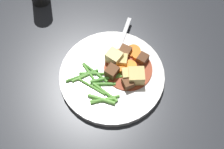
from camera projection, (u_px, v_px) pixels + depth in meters
ground_plane at (112, 78)px, 0.77m from camera, size 3.00×3.00×0.00m
dinner_plate at (112, 76)px, 0.76m from camera, size 0.25×0.25×0.02m
stew_sauce at (128, 69)px, 0.76m from camera, size 0.12×0.12×0.00m
carrot_slice_0 at (130, 67)px, 0.76m from camera, size 0.05×0.05×0.01m
carrot_slice_1 at (118, 56)px, 0.78m from camera, size 0.05×0.05×0.01m
carrot_slice_2 at (137, 56)px, 0.77m from camera, size 0.03×0.03×0.01m
carrot_slice_3 at (119, 68)px, 0.76m from camera, size 0.03×0.03×0.01m
carrot_slice_4 at (133, 51)px, 0.78m from camera, size 0.05×0.05×0.01m
potato_chunk_0 at (129, 75)px, 0.74m from camera, size 0.04×0.04×0.03m
potato_chunk_1 at (121, 60)px, 0.76m from camera, size 0.04×0.04×0.02m
potato_chunk_2 at (114, 57)px, 0.76m from camera, size 0.04×0.04×0.03m
potato_chunk_3 at (136, 76)px, 0.74m from camera, size 0.05×0.05×0.03m
meat_chunk_0 at (110, 73)px, 0.74m from camera, size 0.03×0.03×0.03m
meat_chunk_1 at (128, 83)px, 0.73m from camera, size 0.03×0.03×0.02m
meat_chunk_2 at (143, 59)px, 0.76m from camera, size 0.03×0.03×0.02m
meat_chunk_3 at (125, 51)px, 0.78m from camera, size 0.03×0.03×0.02m
green_bean_0 at (104, 84)px, 0.74m from camera, size 0.05×0.04×0.01m
green_bean_1 at (95, 72)px, 0.76m from camera, size 0.02×0.08×0.01m
green_bean_2 at (110, 78)px, 0.75m from camera, size 0.06×0.04×0.01m
green_bean_3 at (89, 72)px, 0.76m from camera, size 0.01×0.05×0.01m
green_bean_4 at (103, 100)px, 0.72m from camera, size 0.05×0.04×0.01m
green_bean_5 at (85, 76)px, 0.75m from camera, size 0.07×0.02×0.01m
green_bean_6 at (102, 99)px, 0.72m from camera, size 0.04×0.06×0.01m
green_bean_7 at (97, 74)px, 0.75m from camera, size 0.07×0.06×0.01m
green_bean_8 at (105, 100)px, 0.72m from camera, size 0.07×0.03×0.01m
green_bean_9 at (82, 76)px, 0.75m from camera, size 0.08×0.03×0.01m
green_bean_10 at (105, 92)px, 0.73m from camera, size 0.02×0.07×0.01m
green_bean_11 at (105, 78)px, 0.75m from camera, size 0.07×0.04×0.01m
green_bean_12 at (91, 86)px, 0.74m from camera, size 0.03×0.08×0.01m
fork at (119, 47)px, 0.79m from camera, size 0.15×0.11×0.00m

